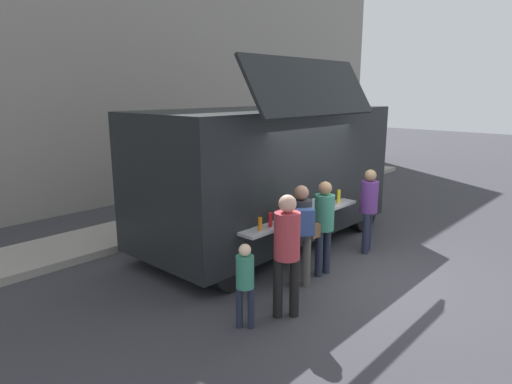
{
  "coord_description": "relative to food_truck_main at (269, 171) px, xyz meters",
  "views": [
    {
      "loc": [
        -6.67,
        -3.44,
        3.16
      ],
      "look_at": [
        -0.66,
        2.0,
        1.3
      ],
      "focal_mm": 31.13,
      "sensor_mm": 36.0,
      "label": 1
    }
  ],
  "objects": [
    {
      "name": "ground_plane",
      "position": [
        -0.14,
        -2.38,
        -1.54
      ],
      "size": [
        60.0,
        60.0,
        0.0
      ],
      "primitive_type": "plane",
      "color": "#38383D"
    },
    {
      "name": "customer_mid_with_backpack",
      "position": [
        -1.32,
        -1.82,
        -0.49
      ],
      "size": [
        0.51,
        0.54,
        1.71
      ],
      "rotation": [
        0.0,
        0.0,
        0.86
      ],
      "color": "#4D4A45",
      "rests_on": "ground"
    },
    {
      "name": "customer_extra_browsing",
      "position": [
        0.9,
        -1.81,
        -0.54
      ],
      "size": [
        0.34,
        0.34,
        1.68
      ],
      "rotation": [
        0.0,
        0.0,
        1.83
      ],
      "color": "#1F243A",
      "rests_on": "ground"
    },
    {
      "name": "customer_front_ordering",
      "position": [
        -0.64,
        -1.79,
        -0.55
      ],
      "size": [
        0.55,
        0.34,
        1.67
      ],
      "rotation": [
        0.0,
        0.0,
        1.49
      ],
      "color": "#1F2536",
      "rests_on": "ground"
    },
    {
      "name": "customer_rear_waiting",
      "position": [
        -2.22,
        -2.24,
        -0.47
      ],
      "size": [
        0.36,
        0.36,
        1.79
      ],
      "rotation": [
        0.0,
        0.0,
        0.83
      ],
      "color": "black",
      "rests_on": "ground"
    },
    {
      "name": "child_near_queue",
      "position": [
        -2.84,
        -2.03,
        -0.82
      ],
      "size": [
        0.24,
        0.24,
        1.2
      ],
      "rotation": [
        0.0,
        0.0,
        0.63
      ],
      "color": "#1F2436",
      "rests_on": "ground"
    },
    {
      "name": "curb_strip",
      "position": [
        -4.0,
        2.62,
        -1.46
      ],
      "size": [
        28.0,
        1.6,
        0.15
      ],
      "primitive_type": "cube",
      "color": "#9E998E",
      "rests_on": "ground"
    },
    {
      "name": "food_truck_main",
      "position": [
        0.0,
        0.0,
        0.0
      ],
      "size": [
        5.64,
        2.97,
        3.7
      ],
      "rotation": [
        0.0,
        0.0,
        -0.0
      ],
      "color": "black",
      "rests_on": "ground"
    },
    {
      "name": "trash_bin",
      "position": [
        3.55,
        2.32,
        -1.04
      ],
      "size": [
        0.6,
        0.6,
        0.99
      ],
      "primitive_type": "cylinder",
      "color": "#2E5F3B",
      "rests_on": "ground"
    }
  ]
}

